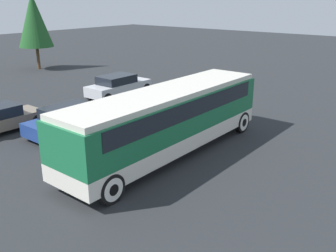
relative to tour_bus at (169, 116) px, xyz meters
The scene contains 5 objects.
ground_plane 1.76m from the tour_bus, behind, with size 120.00×120.00×0.00m, color #26282B.
tour_bus is the anchor object (origin of this frame).
parked_car_near 5.78m from the tour_bus, 100.86° to the left, with size 4.65×1.84×1.44m.
parked_car_mid 10.75m from the tour_bus, 58.08° to the left, with size 4.74×1.91×1.51m.
tree_center 24.41m from the tour_bus, 70.08° to the left, with size 3.17×3.17×7.04m.
Camera 1 is at (-11.87, -9.59, 6.56)m, focal length 40.00 mm.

